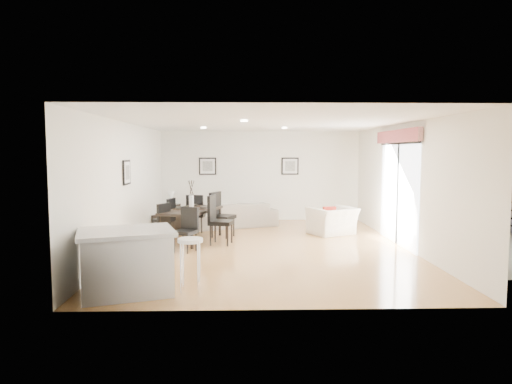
{
  "coord_description": "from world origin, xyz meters",
  "views": [
    {
      "loc": [
        -0.51,
        -9.85,
        2.07
      ],
      "look_at": [
        -0.23,
        0.4,
        1.18
      ],
      "focal_mm": 32.0,
      "sensor_mm": 36.0,
      "label": 1
    }
  ],
  "objects_px": {
    "dining_chair_head": "(187,227)",
    "bar_stool": "(190,246)",
    "dining_chair_wnear": "(160,222)",
    "dining_chair_enear": "(217,217)",
    "dining_chair_wfar": "(167,216)",
    "sofa": "(235,215)",
    "dining_table": "(191,212)",
    "dining_chair_foot": "(196,211)",
    "side_table": "(172,213)",
    "dining_chair_efar": "(220,212)",
    "coffee_table": "(173,222)",
    "armchair": "(332,221)",
    "kitchen_island": "(127,261)"
  },
  "relations": [
    {
      "from": "side_table",
      "to": "dining_chair_efar",
      "type": "bearing_deg",
      "value": -57.16
    },
    {
      "from": "dining_chair_foot",
      "to": "coffee_table",
      "type": "relative_size",
      "value": 1.0
    },
    {
      "from": "dining_chair_wfar",
      "to": "armchair",
      "type": "bearing_deg",
      "value": 108.86
    },
    {
      "from": "dining_chair_foot",
      "to": "coffee_table",
      "type": "bearing_deg",
      "value": -26.48
    },
    {
      "from": "side_table",
      "to": "bar_stool",
      "type": "bearing_deg",
      "value": -78.84
    },
    {
      "from": "kitchen_island",
      "to": "dining_chair_wnear",
      "type": "bearing_deg",
      "value": 74.38
    },
    {
      "from": "dining_chair_wnear",
      "to": "dining_chair_foot",
      "type": "distance_m",
      "value": 1.71
    },
    {
      "from": "dining_chair_head",
      "to": "side_table",
      "type": "height_order",
      "value": "dining_chair_head"
    },
    {
      "from": "armchair",
      "to": "dining_chair_foot",
      "type": "height_order",
      "value": "dining_chair_foot"
    },
    {
      "from": "dining_chair_foot",
      "to": "bar_stool",
      "type": "bearing_deg",
      "value": 104.41
    },
    {
      "from": "dining_chair_head",
      "to": "bar_stool",
      "type": "xyz_separation_m",
      "value": [
        0.4,
        -2.87,
        0.18
      ]
    },
    {
      "from": "dining_chair_wfar",
      "to": "bar_stool",
      "type": "relative_size",
      "value": 1.18
    },
    {
      "from": "dining_chair_wfar",
      "to": "dining_chair_foot",
      "type": "distance_m",
      "value": 0.92
    },
    {
      "from": "armchair",
      "to": "dining_chair_efar",
      "type": "height_order",
      "value": "dining_chair_efar"
    },
    {
      "from": "dining_chair_wnear",
      "to": "dining_chair_head",
      "type": "distance_m",
      "value": 0.93
    },
    {
      "from": "sofa",
      "to": "dining_table",
      "type": "bearing_deg",
      "value": 43.69
    },
    {
      "from": "armchair",
      "to": "kitchen_island",
      "type": "height_order",
      "value": "kitchen_island"
    },
    {
      "from": "dining_chair_wnear",
      "to": "dining_chair_enear",
      "type": "xyz_separation_m",
      "value": [
        1.26,
        0.06,
        0.09
      ]
    },
    {
      "from": "kitchen_island",
      "to": "bar_stool",
      "type": "distance_m",
      "value": 0.96
    },
    {
      "from": "dining_table",
      "to": "dining_chair_efar",
      "type": "relative_size",
      "value": 1.79
    },
    {
      "from": "side_table",
      "to": "dining_chair_wfar",
      "type": "bearing_deg",
      "value": -83.37
    },
    {
      "from": "coffee_table",
      "to": "kitchen_island",
      "type": "xyz_separation_m",
      "value": [
        0.18,
        -5.58,
        0.28
      ]
    },
    {
      "from": "sofa",
      "to": "dining_chair_foot",
      "type": "bearing_deg",
      "value": 21.46
    },
    {
      "from": "dining_chair_efar",
      "to": "side_table",
      "type": "bearing_deg",
      "value": 59.23
    },
    {
      "from": "coffee_table",
      "to": "side_table",
      "type": "relative_size",
      "value": 1.83
    },
    {
      "from": "dining_table",
      "to": "dining_chair_wnear",
      "type": "relative_size",
      "value": 2.1
    },
    {
      "from": "dining_chair_wnear",
      "to": "dining_chair_efar",
      "type": "xyz_separation_m",
      "value": [
        1.27,
        0.97,
        0.09
      ]
    },
    {
      "from": "sofa",
      "to": "kitchen_island",
      "type": "bearing_deg",
      "value": 55.97
    },
    {
      "from": "dining_chair_wnear",
      "to": "kitchen_island",
      "type": "distance_m",
      "value": 3.51
    },
    {
      "from": "sofa",
      "to": "side_table",
      "type": "height_order",
      "value": "sofa"
    },
    {
      "from": "dining_table",
      "to": "dining_chair_enear",
      "type": "bearing_deg",
      "value": -16.28
    },
    {
      "from": "armchair",
      "to": "coffee_table",
      "type": "distance_m",
      "value": 4.23
    },
    {
      "from": "dining_chair_wnear",
      "to": "side_table",
      "type": "height_order",
      "value": "dining_chair_wnear"
    },
    {
      "from": "sofa",
      "to": "dining_chair_efar",
      "type": "relative_size",
      "value": 2.09
    },
    {
      "from": "dining_table",
      "to": "side_table",
      "type": "xyz_separation_m",
      "value": [
        -0.92,
        2.89,
        -0.4
      ]
    },
    {
      "from": "armchair",
      "to": "dining_chair_enear",
      "type": "height_order",
      "value": "dining_chair_enear"
    },
    {
      "from": "coffee_table",
      "to": "armchair",
      "type": "bearing_deg",
      "value": 12.96
    },
    {
      "from": "dining_chair_foot",
      "to": "side_table",
      "type": "bearing_deg",
      "value": -53.69
    },
    {
      "from": "sofa",
      "to": "dining_table",
      "type": "xyz_separation_m",
      "value": [
        -0.97,
        -1.99,
        0.33
      ]
    },
    {
      "from": "armchair",
      "to": "dining_chair_efar",
      "type": "distance_m",
      "value": 2.86
    },
    {
      "from": "sofa",
      "to": "armchair",
      "type": "bearing_deg",
      "value": 133.15
    },
    {
      "from": "sofa",
      "to": "side_table",
      "type": "relative_size",
      "value": 4.29
    },
    {
      "from": "dining_table",
      "to": "dining_chair_foot",
      "type": "height_order",
      "value": "dining_chair_foot"
    },
    {
      "from": "dining_chair_efar",
      "to": "dining_chair_foot",
      "type": "bearing_deg",
      "value": 72.53
    },
    {
      "from": "dining_table",
      "to": "coffee_table",
      "type": "distance_m",
      "value": 1.79
    },
    {
      "from": "dining_table",
      "to": "side_table",
      "type": "bearing_deg",
      "value": 125.88
    },
    {
      "from": "side_table",
      "to": "kitchen_island",
      "type": "relative_size",
      "value": 0.33
    },
    {
      "from": "sofa",
      "to": "dining_chair_efar",
      "type": "height_order",
      "value": "dining_chair_efar"
    },
    {
      "from": "bar_stool",
      "to": "dining_chair_wfar",
      "type": "bearing_deg",
      "value": 103.63
    },
    {
      "from": "dining_chair_wfar",
      "to": "dining_chair_enear",
      "type": "xyz_separation_m",
      "value": [
        1.26,
        -0.85,
        0.08
      ]
    }
  ]
}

